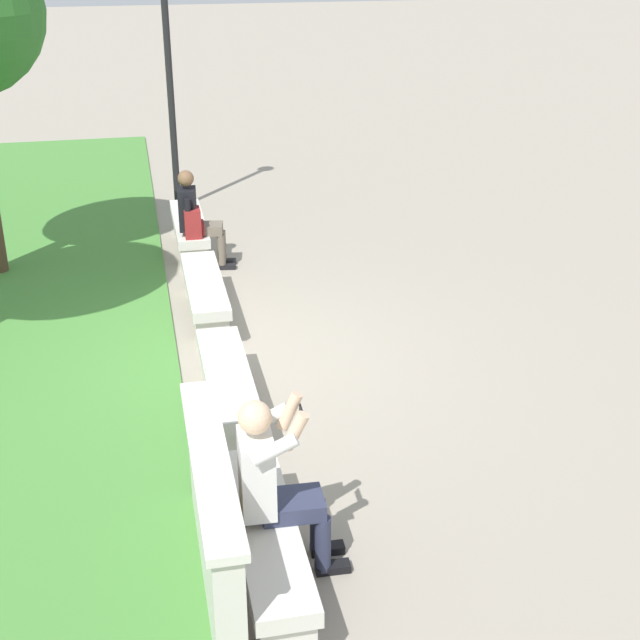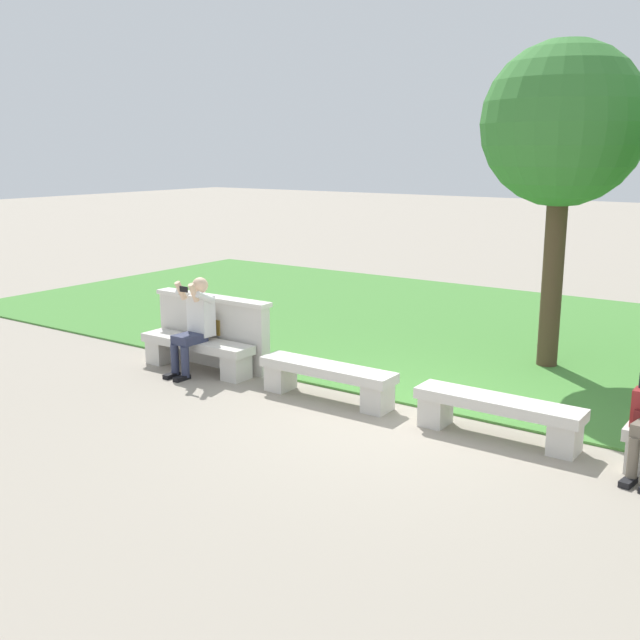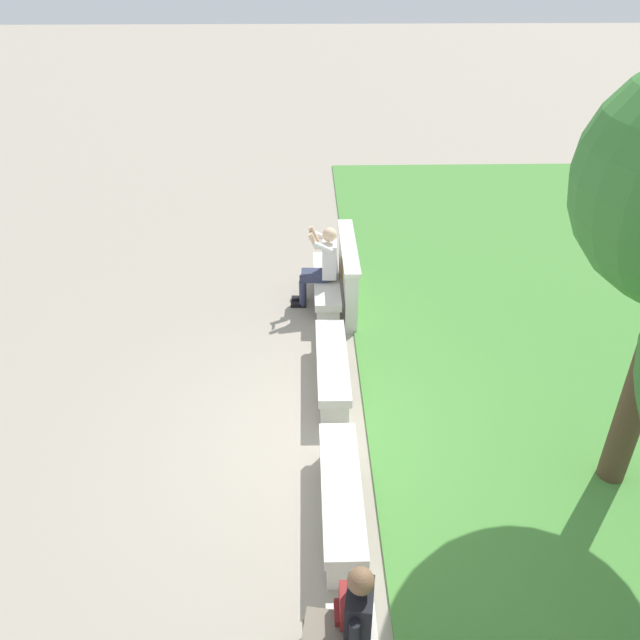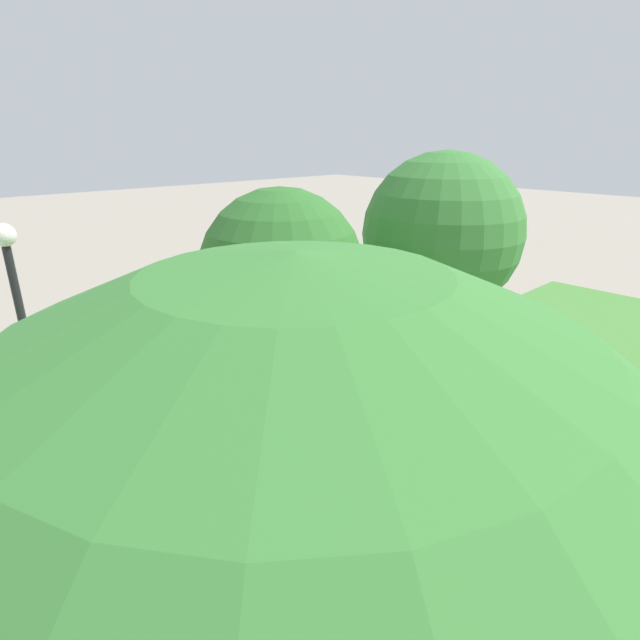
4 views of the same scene
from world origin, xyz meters
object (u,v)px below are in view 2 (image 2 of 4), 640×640
(person_photographer, at_px, (195,321))
(bench_near, at_px, (327,377))
(bench_main, at_px, (197,350))
(tree_left_background, at_px, (563,127))
(bench_mid, at_px, (497,412))

(person_photographer, bearing_deg, bench_near, 2.09)
(bench_main, bearing_deg, person_photographer, -49.90)
(bench_near, xyz_separation_m, person_photographer, (-2.13, -0.08, 0.44))
(bench_main, relative_size, tree_left_background, 0.41)
(bench_mid, distance_m, person_photographer, 4.35)
(bench_mid, height_order, person_photographer, person_photographer)
(bench_main, distance_m, tree_left_background, 5.79)
(bench_near, bearing_deg, bench_main, 180.00)
(bench_mid, relative_size, person_photographer, 1.37)
(person_photographer, xyz_separation_m, tree_left_background, (3.87, 3.07, 2.57))
(bench_main, xyz_separation_m, bench_mid, (4.39, 0.00, 0.00))
(bench_main, xyz_separation_m, tree_left_background, (3.93, 3.00, 3.01))
(person_photographer, height_order, tree_left_background, tree_left_background)
(bench_near, bearing_deg, person_photographer, -177.91)
(bench_main, distance_m, person_photographer, 0.45)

